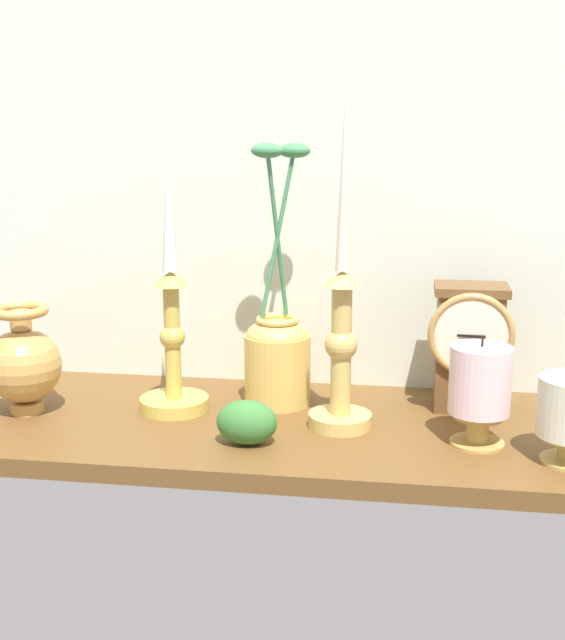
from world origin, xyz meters
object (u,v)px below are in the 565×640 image
at_px(mantel_clock, 469,345).
at_px(candlestick_tall_center, 172,338).
at_px(pillar_candle_near_clock, 480,388).
at_px(candlestick_tall_left, 341,336).
at_px(brass_vase_jar, 278,350).
at_px(brass_vase_bulbous, 24,362).

height_order(mantel_clock, candlestick_tall_center, candlestick_tall_center).
distance_m(mantel_clock, pillar_candle_near_clock, 0.13).
bearing_deg(candlestick_tall_center, pillar_candle_near_clock, -9.50).
relative_size(candlestick_tall_left, brass_vase_jar, 1.16).
bearing_deg(pillar_candle_near_clock, brass_vase_bulbous, 177.40).
relative_size(mantel_clock, brass_vase_bulbous, 1.17).
bearing_deg(candlestick_tall_left, pillar_candle_near_clock, -11.79).
distance_m(brass_vase_jar, pillar_candle_near_clock, 0.30).
height_order(candlestick_tall_left, brass_vase_bulbous, candlestick_tall_left).
bearing_deg(brass_vase_bulbous, candlestick_tall_center, 11.56).
bearing_deg(candlestick_tall_center, mantel_clock, 8.63).
bearing_deg(brass_vase_jar, candlestick_tall_left, -40.48).
bearing_deg(candlestick_tall_center, brass_vase_jar, 19.89).
xyz_separation_m(mantel_clock, brass_vase_jar, (-0.27, -0.01, -0.01)).
bearing_deg(brass_vase_bulbous, mantel_clock, 9.60).
distance_m(mantel_clock, candlestick_tall_center, 0.41).
height_order(candlestick_tall_left, brass_vase_jar, candlestick_tall_left).
height_order(candlestick_tall_left, pillar_candle_near_clock, candlestick_tall_left).
xyz_separation_m(candlestick_tall_left, pillar_candle_near_clock, (0.18, -0.04, -0.05)).
bearing_deg(candlestick_tall_left, brass_vase_bulbous, -178.85).
relative_size(candlestick_tall_left, candlestick_tall_center, 1.24).
distance_m(mantel_clock, candlestick_tall_left, 0.20).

